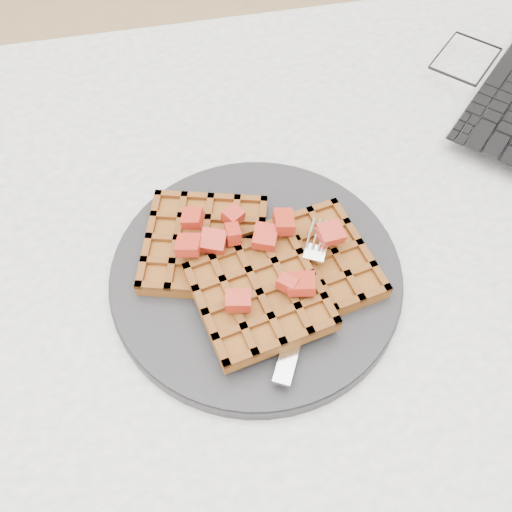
{
  "coord_description": "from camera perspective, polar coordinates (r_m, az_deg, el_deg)",
  "views": [
    {
      "loc": [
        -0.11,
        -0.33,
        1.24
      ],
      "look_at": [
        -0.04,
        -0.04,
        0.79
      ],
      "focal_mm": 40.0,
      "sensor_mm": 36.0,
      "label": 1
    }
  ],
  "objects": [
    {
      "name": "waffles",
      "position": [
        0.55,
        0.1,
        -1.05
      ],
      "size": [
        0.24,
        0.21,
        0.03
      ],
      "color": "#91531E",
      "rests_on": "plate"
    },
    {
      "name": "plate",
      "position": [
        0.57,
        0.0,
        -1.78
      ],
      "size": [
        0.29,
        0.29,
        0.02
      ],
      "primitive_type": "cylinder",
      "color": "black",
      "rests_on": "table"
    },
    {
      "name": "ground",
      "position": [
        1.29,
        1.68,
        -17.99
      ],
      "size": [
        4.0,
        4.0,
        0.0
      ],
      "primitive_type": "plane",
      "color": "tan",
      "rests_on": "ground"
    },
    {
      "name": "fork",
      "position": [
        0.54,
        5.0,
        -3.57
      ],
      "size": [
        0.1,
        0.17,
        0.02
      ],
      "primitive_type": null,
      "rotation": [
        0.0,
        0.0,
        -0.48
      ],
      "color": "silver",
      "rests_on": "plate"
    },
    {
      "name": "strawberry_pile",
      "position": [
        0.53,
        0.0,
        0.83
      ],
      "size": [
        0.15,
        0.15,
        0.02
      ],
      "primitive_type": null,
      "color": "#8F0F06",
      "rests_on": "waffles"
    },
    {
      "name": "table",
      "position": [
        0.7,
        2.95,
        -3.89
      ],
      "size": [
        1.2,
        0.8,
        0.75
      ],
      "color": "silver",
      "rests_on": "ground"
    }
  ]
}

